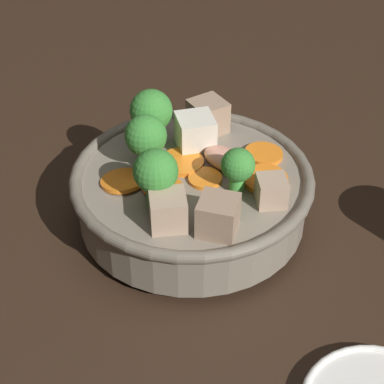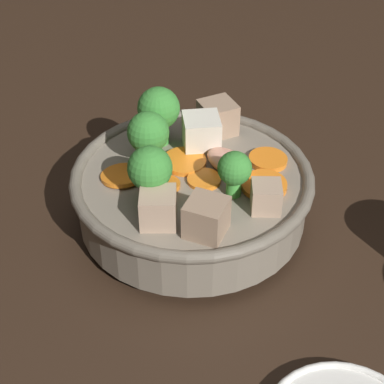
% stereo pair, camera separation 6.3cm
% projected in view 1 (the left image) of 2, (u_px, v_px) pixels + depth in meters
% --- Properties ---
extents(ground_plane, '(3.00, 3.00, 0.00)m').
position_uv_depth(ground_plane, '(192.00, 222.00, 0.65)').
color(ground_plane, black).
extents(stirfry_bowl, '(0.24, 0.24, 0.12)m').
position_uv_depth(stirfry_bowl, '(191.00, 188.00, 0.63)').
color(stirfry_bowl, slate).
rests_on(stirfry_bowl, ground_plane).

